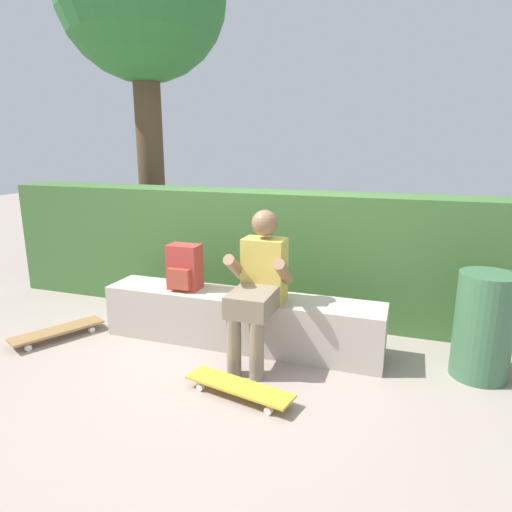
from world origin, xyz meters
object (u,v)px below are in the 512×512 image
at_px(person_skater, 259,282).
at_px(skateboard_beside_bench, 58,331).
at_px(skateboard_near_person, 239,387).
at_px(bench_main, 240,319).
at_px(trash_bin, 483,326).
at_px(backpack_on_bench, 184,268).

xyz_separation_m(person_skater, skateboard_beside_bench, (-1.84, -0.23, -0.58)).
xyz_separation_m(person_skater, skateboard_near_person, (0.06, -0.59, -0.58)).
relative_size(bench_main, skateboard_beside_bench, 3.05).
bearing_deg(person_skater, skateboard_near_person, -84.66).
height_order(skateboard_beside_bench, trash_bin, trash_bin).
height_order(bench_main, skateboard_beside_bench, bench_main).
bearing_deg(trash_bin, skateboard_beside_bench, -171.77).
distance_m(skateboard_near_person, trash_bin, 1.86).
xyz_separation_m(skateboard_beside_bench, backpack_on_bench, (1.08, 0.43, 0.58)).
bearing_deg(backpack_on_bench, bench_main, 1.04).
bearing_deg(bench_main, skateboard_near_person, -69.65).
xyz_separation_m(bench_main, backpack_on_bench, (-0.52, -0.01, 0.42)).
bearing_deg(skateboard_beside_bench, bench_main, 15.32).
relative_size(backpack_on_bench, trash_bin, 0.49).
height_order(bench_main, backpack_on_bench, backpack_on_bench).
distance_m(person_skater, backpack_on_bench, 0.79).
distance_m(bench_main, skateboard_beside_bench, 1.66).
relative_size(skateboard_near_person, trash_bin, 1.02).
height_order(skateboard_near_person, skateboard_beside_bench, same).
xyz_separation_m(bench_main, person_skater, (0.24, -0.21, 0.43)).
distance_m(skateboard_near_person, skateboard_beside_bench, 1.93).
relative_size(bench_main, backpack_on_bench, 6.12).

